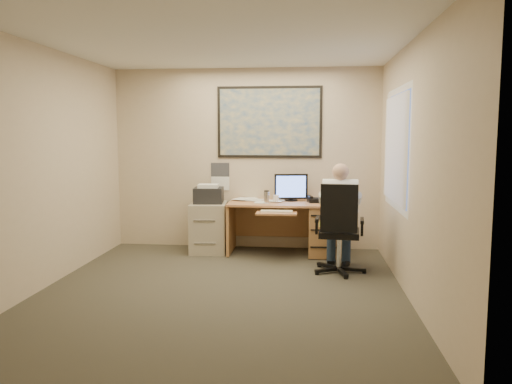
# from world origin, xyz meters

# --- Properties ---
(room_shell) EXTENTS (4.00, 4.50, 2.70)m
(room_shell) POSITION_xyz_m (0.00, 0.00, 1.35)
(room_shell) COLOR #39362C
(room_shell) RESTS_ON ground
(desk) EXTENTS (1.60, 0.97, 1.14)m
(desk) POSITION_xyz_m (0.94, 1.90, 0.44)
(desk) COLOR #BD7E51
(desk) RESTS_ON ground
(world_map) EXTENTS (1.56, 0.03, 1.06)m
(world_map) POSITION_xyz_m (0.36, 2.23, 1.90)
(world_map) COLOR #1E4C93
(world_map) RESTS_ON room_shell
(wall_calendar) EXTENTS (0.28, 0.01, 0.42)m
(wall_calendar) POSITION_xyz_m (-0.39, 2.24, 1.08)
(wall_calendar) COLOR white
(wall_calendar) RESTS_ON room_shell
(window_blinds) EXTENTS (0.06, 1.40, 1.30)m
(window_blinds) POSITION_xyz_m (1.97, 0.80, 1.55)
(window_blinds) COLOR beige
(window_blinds) RESTS_ON room_shell
(filing_cabinet) EXTENTS (0.56, 0.66, 1.00)m
(filing_cabinet) POSITION_xyz_m (-0.51, 1.88, 0.43)
(filing_cabinet) COLOR #B0A48E
(filing_cabinet) RESTS_ON ground
(office_chair) EXTENTS (0.74, 0.74, 1.13)m
(office_chair) POSITION_xyz_m (1.34, 0.90, 0.33)
(office_chair) COLOR black
(office_chair) RESTS_ON ground
(person) EXTENTS (0.59, 0.82, 1.36)m
(person) POSITION_xyz_m (1.33, 0.99, 0.68)
(person) COLOR white
(person) RESTS_ON office_chair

